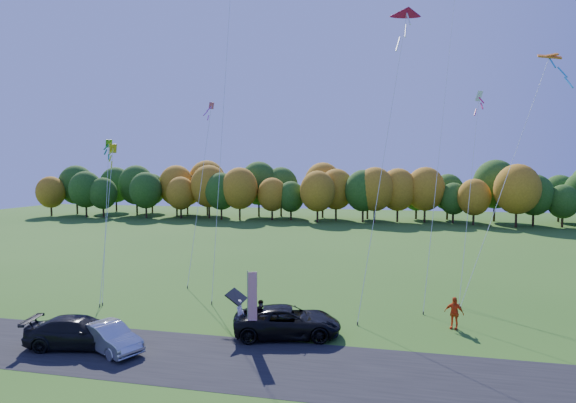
% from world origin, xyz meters
% --- Properties ---
extents(ground, '(160.00, 160.00, 0.00)m').
position_xyz_m(ground, '(0.00, 0.00, 0.00)').
color(ground, '#285316').
extents(asphalt_strip, '(90.00, 6.00, 0.01)m').
position_xyz_m(asphalt_strip, '(0.00, -4.00, 0.01)').
color(asphalt_strip, black).
rests_on(asphalt_strip, ground).
extents(tree_line, '(116.00, 12.00, 10.00)m').
position_xyz_m(tree_line, '(0.00, 55.00, 0.00)').
color(tree_line, '#1E4711').
rests_on(tree_line, ground).
extents(black_suv, '(6.34, 3.95, 1.64)m').
position_xyz_m(black_suv, '(1.28, -0.17, 0.82)').
color(black_suv, black).
rests_on(black_suv, ground).
extents(silver_sedan, '(4.42, 3.15, 1.39)m').
position_xyz_m(silver_sedan, '(-7.17, -4.03, 0.69)').
color(silver_sedan, '#AAABAF').
rests_on(silver_sedan, ground).
extents(dark_truck_a, '(5.64, 3.15, 1.54)m').
position_xyz_m(dark_truck_a, '(-8.97, -3.90, 0.77)').
color(dark_truck_a, black).
rests_on(dark_truck_a, ground).
extents(person_tailgate_a, '(0.49, 0.72, 1.93)m').
position_xyz_m(person_tailgate_a, '(-1.39, -0.39, 0.96)').
color(person_tailgate_a, white).
rests_on(person_tailgate_a, ground).
extents(person_tailgate_b, '(0.95, 0.99, 1.61)m').
position_xyz_m(person_tailgate_b, '(-0.48, 0.82, 0.81)').
color(person_tailgate_b, gray).
rests_on(person_tailgate_b, ground).
extents(person_east, '(1.18, 0.86, 1.87)m').
position_xyz_m(person_east, '(10.45, 2.91, 0.93)').
color(person_east, '#DD4414').
rests_on(person_east, ground).
extents(feather_flag, '(0.50, 0.24, 3.94)m').
position_xyz_m(feather_flag, '(-0.33, -1.67, 2.40)').
color(feather_flag, '#999999').
rests_on(feather_flag, ground).
extents(kite_delta_blue, '(3.74, 12.66, 32.02)m').
position_xyz_m(kite_delta_blue, '(-6.04, 10.32, 15.80)').
color(kite_delta_blue, '#4C3F33').
rests_on(kite_delta_blue, ground).
extents(kite_parafoil_orange, '(5.32, 13.46, 26.89)m').
position_xyz_m(kite_parafoil_orange, '(10.63, 11.60, 13.26)').
color(kite_parafoil_orange, '#4C3F33').
rests_on(kite_parafoil_orange, ground).
extents(kite_delta_red, '(4.02, 8.46, 21.62)m').
position_xyz_m(kite_delta_red, '(6.45, 6.20, 10.59)').
color(kite_delta_red, '#4C3F33').
rests_on(kite_delta_red, ground).
extents(kite_parafoil_rainbow, '(8.44, 6.98, 18.11)m').
position_xyz_m(kite_parafoil_rainbow, '(14.86, 10.05, 8.89)').
color(kite_parafoil_rainbow, '#4C3F33').
rests_on(kite_parafoil_rainbow, ground).
extents(kite_diamond_yellow, '(2.43, 5.39, 11.47)m').
position_xyz_m(kite_diamond_yellow, '(-13.02, 4.72, 5.56)').
color(kite_diamond_yellow, '#4C3F33').
rests_on(kite_diamond_yellow, ground).
extents(kite_diamond_green, '(2.70, 5.03, 11.76)m').
position_xyz_m(kite_diamond_green, '(-13.20, 4.87, 5.71)').
color(kite_diamond_green, '#4C3F33').
rests_on(kite_diamond_green, ground).
extents(kite_diamond_white, '(2.81, 7.28, 15.70)m').
position_xyz_m(kite_diamond_white, '(12.52, 10.76, 7.60)').
color(kite_diamond_white, '#4C3F33').
rests_on(kite_diamond_white, ground).
extents(kite_diamond_pink, '(1.18, 7.59, 15.55)m').
position_xyz_m(kite_diamond_pink, '(-8.71, 11.53, 7.72)').
color(kite_diamond_pink, '#4C3F33').
rests_on(kite_diamond_pink, ground).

